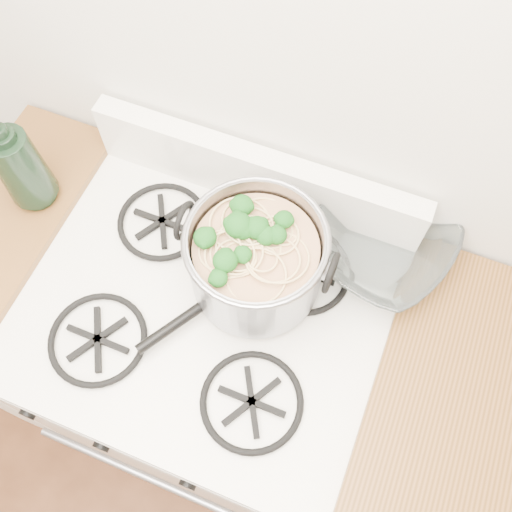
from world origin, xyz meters
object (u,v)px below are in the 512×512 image
(spatula, at_px, (240,279))
(bottle, at_px, (15,158))
(stock_pot, at_px, (256,260))
(glass_bowl, at_px, (379,248))
(gas_range, at_px, (217,368))

(spatula, xyz_separation_m, bottle, (-0.52, 0.03, 0.13))
(stock_pot, height_order, glass_bowl, stock_pot)
(spatula, bearing_deg, bottle, -152.43)
(stock_pot, distance_m, glass_bowl, 0.28)
(glass_bowl, bearing_deg, stock_pot, -143.93)
(glass_bowl, height_order, bottle, bottle)
(gas_range, bearing_deg, stock_pot, 49.37)
(gas_range, xyz_separation_m, stock_pot, (0.08, 0.10, 0.58))
(gas_range, xyz_separation_m, spatula, (0.05, 0.08, 0.50))
(stock_pot, distance_m, spatula, 0.09)
(gas_range, relative_size, stock_pot, 2.97)
(gas_range, distance_m, spatula, 0.51)
(glass_bowl, distance_m, bottle, 0.79)
(gas_range, distance_m, stock_pot, 0.59)
(stock_pot, bearing_deg, bottle, 178.89)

